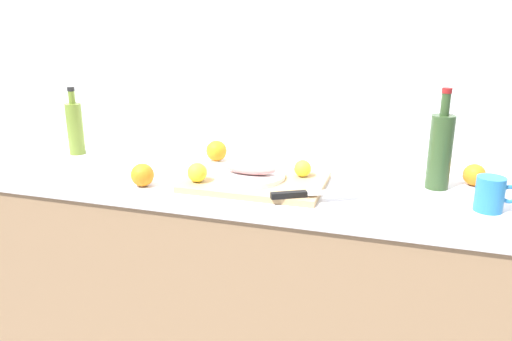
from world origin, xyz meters
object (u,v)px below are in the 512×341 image
Objects in this scene: white_plate at (251,176)px; chef_knife at (306,194)px; orange_0 at (216,151)px; cutting_board at (256,182)px; lemon_0 at (197,172)px; wine_bottle at (440,150)px; olive_oil_bottle at (75,127)px; coffee_mug_0 at (491,194)px; fish_fillet at (251,168)px.

chef_knife is (0.21, -0.12, 0.00)m from white_plate.
cutting_board is at bearing -44.91° from orange_0.
lemon_0 is (-0.37, 0.03, 0.02)m from chef_knife.
wine_bottle is (0.58, 0.15, 0.12)m from cutting_board.
orange_0 is at bearing 112.38° from chef_knife.
olive_oil_bottle reaches higher than cutting_board.
coffee_mug_0 reaches higher than orange_0.
coffee_mug_0 reaches higher than lemon_0.
cutting_board is at bearing -165.73° from wine_bottle.
fish_fillet is 0.73m from coffee_mug_0.
olive_oil_bottle reaches higher than lemon_0.
white_plate is at bearing 121.72° from chef_knife.
wine_bottle reaches higher than lemon_0.
lemon_0 is (-0.15, -0.09, 0.02)m from white_plate.
orange_0 is (-0.06, 0.32, -0.01)m from lemon_0.
lemon_0 reaches higher than fish_fillet.
white_plate is 0.86× the size of chef_knife.
chef_knife is at bearing -15.33° from olive_oil_bottle.
lemon_0 is at bearing -20.86° from olive_oil_bottle.
cutting_board is 1.69× the size of chef_knife.
coffee_mug_0 is at bearing -6.88° from olive_oil_bottle.
chef_knife is 0.47m from wine_bottle.
fish_fillet is 0.53× the size of wine_bottle.
olive_oil_bottle is at bearing 169.05° from white_plate.
wine_bottle is (1.40, -0.02, 0.02)m from olive_oil_bottle.
wine_bottle reaches higher than coffee_mug_0.
white_plate is 0.82m from olive_oil_bottle.
olive_oil_bottle is (-0.82, 0.16, 0.10)m from cutting_board.
coffee_mug_0 is (1.53, -0.19, -0.06)m from olive_oil_bottle.
lemon_0 is 0.79m from wine_bottle.
white_plate is at bearing 160.74° from cutting_board.
white_plate is 1.33× the size of fish_fillet.
wine_bottle is (0.60, 0.14, 0.08)m from fish_fillet.
wine_bottle reaches higher than cutting_board.
chef_knife is 4.18× the size of lemon_0.
fish_fillet is 2.15× the size of orange_0.
orange_0 is at bearing 6.92° from olive_oil_bottle.
chef_knife is 2.23× the size of coffee_mug_0.
coffee_mug_0 is (0.73, -0.03, -0.00)m from fish_fillet.
lemon_0 reaches higher than chef_knife.
fish_fillet is 0.31m from orange_0.
chef_knife is 1.06m from olive_oil_bottle.
chef_knife is at bearing -4.98° from lemon_0.
white_plate is (-0.02, 0.01, 0.02)m from cutting_board.
lemon_0 is 0.53× the size of coffee_mug_0.
fish_fillet is at bearing 90.00° from white_plate.
lemon_0 is at bearing -149.54° from fish_fillet.
cutting_board is at bearing -19.26° from white_plate.
olive_oil_bottle is 0.84× the size of wine_bottle.
lemon_0 is 0.32m from orange_0.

